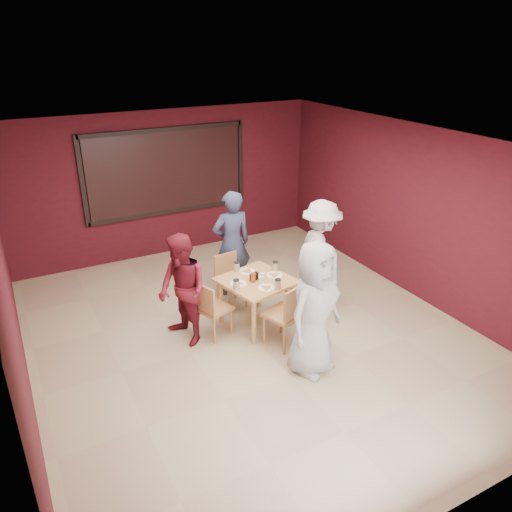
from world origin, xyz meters
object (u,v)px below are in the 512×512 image
chair_front (288,312)px  diner_back (232,244)px  diner_left (183,290)px  diner_right (321,253)px  chair_back (229,277)px  diner_front (314,309)px  chair_left (210,307)px  chair_right (304,286)px  dining_table (256,285)px

chair_front → diner_back: 1.84m
diner_left → diner_right: diner_right is taller
diner_right → chair_front: bearing=141.4°
chair_front → diner_back: (0.01, 1.81, 0.35)m
diner_back → diner_right: bearing=142.1°
chair_back → diner_right: diner_right is taller
diner_right → diner_left: bearing=105.0°
diner_front → chair_front: bearing=71.1°
diner_front → chair_back: bearing=76.1°
chair_left → diner_right: diner_right is taller
chair_back → diner_front: (0.21, -2.08, 0.42)m
chair_back → chair_right: size_ratio=1.03×
chair_front → diner_front: 0.70m
chair_back → diner_left: bearing=-147.0°
chair_back → diner_left: diner_left is taller
chair_front → diner_front: bearing=-89.2°
dining_table → diner_back: diner_back is taller
dining_table → chair_back: 0.78m
dining_table → chair_back: dining_table is taller
dining_table → diner_left: size_ratio=0.70×
dining_table → chair_right: size_ratio=1.37×
chair_right → diner_front: diner_front is taller
chair_front → diner_back: bearing=89.6°
chair_back → chair_left: size_ratio=0.97×
chair_back → diner_front: diner_front is taller
chair_left → diner_left: 0.49m
chair_left → chair_front: bearing=-39.9°
dining_table → chair_front: (0.11, -0.72, -0.11)m
diner_left → chair_right: bearing=75.0°
chair_left → diner_back: size_ratio=0.49×
chair_back → diner_right: bearing=-25.6°
dining_table → chair_front: size_ratio=1.18×
chair_front → diner_left: 1.49m
chair_front → diner_right: diner_right is taller
chair_right → chair_front: bearing=-136.5°
diner_right → chair_back: bearing=78.6°
diner_back → diner_right: (1.10, -0.97, -0.03)m
dining_table → chair_left: dining_table is taller
dining_table → chair_back: size_ratio=1.34×
chair_back → chair_left: (-0.66, -0.75, 0.01)m
chair_front → chair_back: size_ratio=1.13×
dining_table → chair_left: bearing=179.8°
chair_left → diner_front: 1.63m
chair_right → diner_back: (-0.70, 1.13, 0.43)m
chair_front → chair_right: (0.71, 0.68, -0.08)m
diner_left → diner_right: (2.33, 0.04, 0.06)m
chair_back → chair_left: bearing=-131.2°
diner_left → chair_left: bearing=65.1°
chair_right → diner_front: 1.52m
diner_front → diner_left: 1.87m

